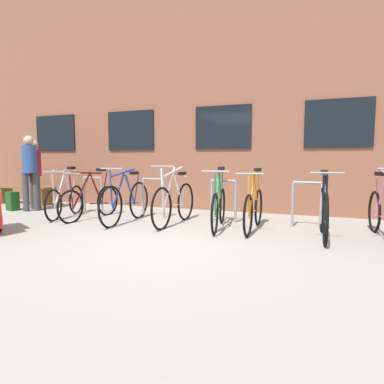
{
  "coord_description": "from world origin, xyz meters",
  "views": [
    {
      "loc": [
        2.0,
        -4.14,
        1.18
      ],
      "look_at": [
        -0.15,
        1.6,
        0.58
      ],
      "focal_mm": 30.77,
      "sensor_mm": 36.0,
      "label": 1
    }
  ],
  "objects_px": {
    "bicycle_silver": "(66,199)",
    "bicycle_pink": "(383,213)",
    "bicycle_orange": "(254,208)",
    "bicycle_maroon": "(91,201)",
    "bicycle_blue": "(126,201)",
    "wooden_bench": "(25,191)",
    "person_browsing": "(34,170)",
    "person_by_bench": "(30,168)",
    "backpack": "(13,201)",
    "bicycle_black": "(324,211)",
    "bicycle_white": "(175,202)",
    "bicycle_green": "(219,206)"
  },
  "relations": [
    {
      "from": "bicycle_silver",
      "to": "bicycle_pink",
      "type": "bearing_deg",
      "value": 1.4
    },
    {
      "from": "bicycle_green",
      "to": "bicycle_blue",
      "type": "relative_size",
      "value": 0.93
    },
    {
      "from": "bicycle_orange",
      "to": "bicycle_blue",
      "type": "xyz_separation_m",
      "value": [
        -2.4,
        -0.16,
        0.02
      ]
    },
    {
      "from": "bicycle_maroon",
      "to": "bicycle_black",
      "type": "relative_size",
      "value": 0.98
    },
    {
      "from": "bicycle_maroon",
      "to": "bicycle_black",
      "type": "bearing_deg",
      "value": -1.06
    },
    {
      "from": "backpack",
      "to": "bicycle_green",
      "type": "bearing_deg",
      "value": 13.48
    },
    {
      "from": "bicycle_blue",
      "to": "person_by_bench",
      "type": "bearing_deg",
      "value": 171.45
    },
    {
      "from": "bicycle_green",
      "to": "bicycle_silver",
      "type": "height_order",
      "value": "bicycle_green"
    },
    {
      "from": "bicycle_maroon",
      "to": "bicycle_blue",
      "type": "bearing_deg",
      "value": -4.22
    },
    {
      "from": "bicycle_maroon",
      "to": "bicycle_black",
      "type": "xyz_separation_m",
      "value": [
        4.36,
        -0.08,
        0.04
      ]
    },
    {
      "from": "bicycle_silver",
      "to": "person_browsing",
      "type": "distance_m",
      "value": 1.66
    },
    {
      "from": "person_by_bench",
      "to": "backpack",
      "type": "bearing_deg",
      "value": -168.61
    },
    {
      "from": "bicycle_silver",
      "to": "person_browsing",
      "type": "bearing_deg",
      "value": 157.37
    },
    {
      "from": "bicycle_pink",
      "to": "wooden_bench",
      "type": "bearing_deg",
      "value": 172.74
    },
    {
      "from": "bicycle_white",
      "to": "backpack",
      "type": "distance_m",
      "value": 4.23
    },
    {
      "from": "bicycle_green",
      "to": "person_by_bench",
      "type": "bearing_deg",
      "value": 176.14
    },
    {
      "from": "bicycle_white",
      "to": "wooden_bench",
      "type": "relative_size",
      "value": 1.01
    },
    {
      "from": "bicycle_maroon",
      "to": "person_by_bench",
      "type": "xyz_separation_m",
      "value": [
        -1.94,
        0.36,
        0.64
      ]
    },
    {
      "from": "person_by_bench",
      "to": "bicycle_blue",
      "type": "bearing_deg",
      "value": -8.55
    },
    {
      "from": "bicycle_black",
      "to": "bicycle_white",
      "type": "height_order",
      "value": "bicycle_white"
    },
    {
      "from": "bicycle_pink",
      "to": "bicycle_white",
      "type": "bearing_deg",
      "value": -179.07
    },
    {
      "from": "bicycle_blue",
      "to": "bicycle_white",
      "type": "height_order",
      "value": "bicycle_white"
    },
    {
      "from": "bicycle_pink",
      "to": "bicycle_orange",
      "type": "bearing_deg",
      "value": -178.45
    },
    {
      "from": "wooden_bench",
      "to": "backpack",
      "type": "xyz_separation_m",
      "value": [
        0.62,
        -0.94,
        -0.14
      ]
    },
    {
      "from": "bicycle_maroon",
      "to": "bicycle_silver",
      "type": "height_order",
      "value": "bicycle_silver"
    },
    {
      "from": "bicycle_black",
      "to": "backpack",
      "type": "bearing_deg",
      "value": 177.11
    },
    {
      "from": "bicycle_blue",
      "to": "wooden_bench",
      "type": "xyz_separation_m",
      "value": [
        -3.9,
        1.26,
        -0.04
      ]
    },
    {
      "from": "bicycle_blue",
      "to": "wooden_bench",
      "type": "relative_size",
      "value": 1.02
    },
    {
      "from": "bicycle_white",
      "to": "wooden_bench",
      "type": "bearing_deg",
      "value": 167.16
    },
    {
      "from": "bicycle_maroon",
      "to": "wooden_bench",
      "type": "relative_size",
      "value": 0.95
    },
    {
      "from": "bicycle_orange",
      "to": "bicycle_maroon",
      "type": "bearing_deg",
      "value": -178.25
    },
    {
      "from": "bicycle_black",
      "to": "bicycle_white",
      "type": "relative_size",
      "value": 0.96
    },
    {
      "from": "wooden_bench",
      "to": "person_browsing",
      "type": "height_order",
      "value": "person_browsing"
    },
    {
      "from": "person_by_bench",
      "to": "person_browsing",
      "type": "height_order",
      "value": "person_by_bench"
    },
    {
      "from": "bicycle_silver",
      "to": "person_browsing",
      "type": "xyz_separation_m",
      "value": [
        -1.43,
        0.6,
        0.59
      ]
    },
    {
      "from": "bicycle_silver",
      "to": "wooden_bench",
      "type": "height_order",
      "value": "bicycle_silver"
    },
    {
      "from": "bicycle_maroon",
      "to": "bicycle_pink",
      "type": "distance_m",
      "value": 5.19
    },
    {
      "from": "bicycle_silver",
      "to": "bicycle_white",
      "type": "bearing_deg",
      "value": 2.05
    },
    {
      "from": "person_by_bench",
      "to": "backpack",
      "type": "xyz_separation_m",
      "value": [
        -0.48,
        -0.1,
        -0.78
      ]
    },
    {
      "from": "bicycle_pink",
      "to": "backpack",
      "type": "distance_m",
      "value": 7.61
    },
    {
      "from": "bicycle_green",
      "to": "wooden_bench",
      "type": "xyz_separation_m",
      "value": [
        -5.7,
        1.15,
        -0.02
      ]
    },
    {
      "from": "bicycle_green",
      "to": "backpack",
      "type": "distance_m",
      "value": 5.09
    },
    {
      "from": "bicycle_green",
      "to": "bicycle_silver",
      "type": "distance_m",
      "value": 3.3
    },
    {
      "from": "bicycle_maroon",
      "to": "bicycle_blue",
      "type": "relative_size",
      "value": 0.93
    },
    {
      "from": "bicycle_pink",
      "to": "bicycle_black",
      "type": "height_order",
      "value": "bicycle_pink"
    },
    {
      "from": "bicycle_maroon",
      "to": "bicycle_orange",
      "type": "xyz_separation_m",
      "value": [
        3.26,
        0.1,
        0.01
      ]
    },
    {
      "from": "bicycle_orange",
      "to": "backpack",
      "type": "bearing_deg",
      "value": 178.37
    },
    {
      "from": "wooden_bench",
      "to": "person_by_bench",
      "type": "height_order",
      "value": "person_by_bench"
    },
    {
      "from": "bicycle_white",
      "to": "person_browsing",
      "type": "height_order",
      "value": "person_browsing"
    },
    {
      "from": "bicycle_orange",
      "to": "bicycle_white",
      "type": "relative_size",
      "value": 0.94
    }
  ]
}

